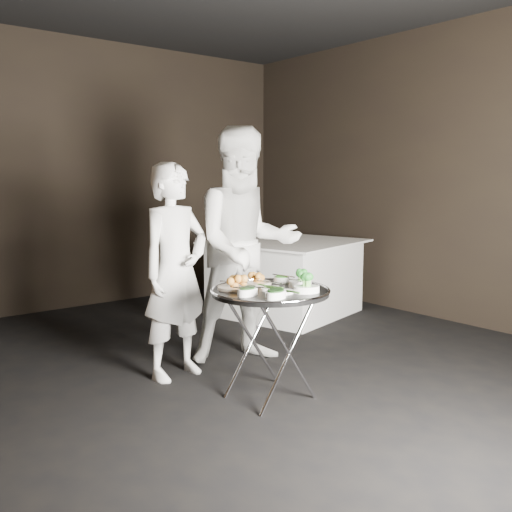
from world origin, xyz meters
TOP-DOWN VIEW (x-y plane):
  - floor at (0.00, 0.00)m, footprint 6.00×7.00m
  - wall_back at (0.00, 3.52)m, footprint 6.00×0.05m
  - wall_right at (3.02, 0.00)m, footprint 0.05×7.00m
  - tray_stand at (0.21, 0.03)m, footprint 0.49×0.42m
  - serving_tray at (0.21, 0.03)m, footprint 0.79×0.79m
  - potato_plate_a at (0.04, 0.19)m, footprint 0.22×0.22m
  - potato_plate_b at (0.27, 0.23)m, footprint 0.18×0.18m
  - greens_bowl at (0.44, 0.18)m, footprint 0.11×0.11m
  - asparagus_plate_a at (0.21, 0.03)m, footprint 0.18×0.12m
  - asparagus_plate_b at (0.18, -0.12)m, footprint 0.21×0.13m
  - spinach_bowl_a at (-0.01, -0.01)m, footprint 0.20×0.16m
  - spinach_bowl_b at (0.07, -0.19)m, footprint 0.20×0.17m
  - broccoli_bowl_a at (0.44, -0.01)m, footprint 0.19×0.15m
  - broccoli_bowl_b at (0.33, -0.18)m, footprint 0.20×0.18m
  - serving_utensils at (0.23, 0.10)m, footprint 0.58×0.43m
  - waiter_left at (-0.05, 0.81)m, footprint 0.63×0.47m
  - waiter_right at (0.58, 0.77)m, footprint 1.09×0.97m
  - dining_table at (1.90, 1.78)m, footprint 1.39×1.39m

SIDE VIEW (x-z plane):
  - floor at x=0.00m, z-range -0.05..0.00m
  - dining_table at x=1.90m, z-range 0.00..0.80m
  - tray_stand at x=0.21m, z-range 0.04..0.77m
  - serving_tray at x=0.21m, z-range 0.71..0.75m
  - asparagus_plate_a at x=0.21m, z-range 0.74..0.77m
  - asparagus_plate_b at x=0.18m, z-range 0.74..0.78m
  - potato_plate_b at x=0.27m, z-range 0.74..0.81m
  - greens_bowl at x=0.44m, z-range 0.74..0.80m
  - broccoli_bowl_a at x=0.44m, z-range 0.74..0.81m
  - spinach_bowl_a at x=-0.01m, z-range 0.74..0.81m
  - broccoli_bowl_b at x=0.33m, z-range 0.74..0.81m
  - spinach_bowl_b at x=0.07m, z-range 0.74..0.81m
  - potato_plate_a at x=0.04m, z-range 0.74..0.82m
  - waiter_left at x=-0.05m, z-range 0.00..1.58m
  - serving_utensils at x=0.23m, z-range 0.79..0.80m
  - waiter_right at x=0.58m, z-range 0.00..1.87m
  - wall_back at x=0.00m, z-range 0.00..3.00m
  - wall_right at x=3.02m, z-range 0.00..3.00m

